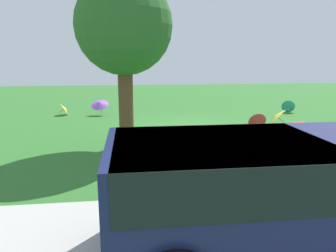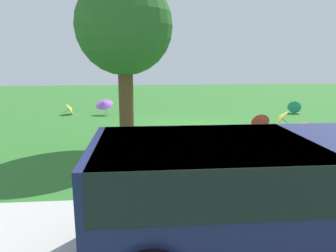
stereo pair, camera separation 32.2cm
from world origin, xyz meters
name	(u,v)px [view 2 (the right image)]	position (x,y,z in m)	size (l,w,h in m)	color
ground	(188,129)	(0.00, 0.00, 0.00)	(40.00, 40.00, 0.00)	#2D6B28
van_dark	(263,188)	(0.20, 7.55, 0.91)	(4.61, 2.13, 1.53)	#191E4C
shade_tree	(124,28)	(2.14, 2.07, 3.34)	(2.69, 2.69, 4.73)	brown
parasol_yellow_0	(281,117)	(-3.47, 0.01, 0.38)	(0.98, 1.03, 0.76)	tan
parasol_teal_0	(294,107)	(-5.47, -2.92, 0.31)	(0.68, 0.65, 0.61)	tan
parasol_yellow_1	(70,108)	(4.96, -3.51, 0.28)	(0.58, 0.67, 0.56)	tan
parasol_red_0	(260,121)	(-2.53, 0.40, 0.32)	(0.67, 0.60, 0.64)	tan
parasol_red_1	(295,125)	(-3.04, 1.99, 0.49)	(1.02, 1.02, 0.73)	tan
parasol_purple_0	(104,103)	(3.38, -3.20, 0.54)	(0.93, 0.90, 0.80)	tan
parasol_orange_0	(253,129)	(-1.68, 2.06, 0.41)	(0.75, 0.73, 0.63)	tan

